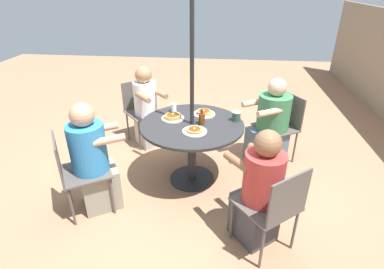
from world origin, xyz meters
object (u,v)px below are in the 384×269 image
at_px(patio_chair_east, 141,107).
at_px(diner_east, 147,110).
at_px(pancake_plate_a, 204,113).
at_px(syrup_bottle, 202,118).
at_px(patio_chair_north, 281,123).
at_px(patio_table, 192,134).
at_px(patio_chair_south, 76,169).
at_px(diner_south, 94,162).
at_px(coffee_cup, 236,116).
at_px(pancake_plate_c, 173,117).
at_px(drinking_glass_a, 174,108).
at_px(patio_chair_west, 274,205).
at_px(pancake_plate_b, 195,131).
at_px(diner_west, 259,193).
at_px(diner_north, 270,126).

bearing_deg(patio_chair_east, diner_east, 90.00).
relative_size(pancake_plate_a, syrup_bottle, 1.50).
distance_m(patio_chair_north, syrup_bottle, 1.18).
xyz_separation_m(patio_table, patio_chair_south, (0.65, -1.04, -0.10)).
xyz_separation_m(diner_south, coffee_cup, (-0.68, 1.37, 0.25)).
relative_size(pancake_plate_c, drinking_glass_a, 2.45).
height_order(diner_east, patio_chair_west, diner_east).
xyz_separation_m(patio_chair_north, syrup_bottle, (0.62, -0.96, 0.29)).
bearing_deg(patio_chair_north, pancake_plate_b, 98.61).
height_order(patio_chair_south, diner_west, diner_west).
distance_m(patio_chair_north, patio_chair_west, 1.61).
height_order(patio_chair_east, diner_south, diner_south).
bearing_deg(diner_east, drinking_glass_a, 90.71).
bearing_deg(diner_west, pancake_plate_c, 95.29).
xyz_separation_m(patio_chair_east, patio_chair_west, (1.88, 1.58, 0.00)).
bearing_deg(diner_north, diner_west, 139.33).
height_order(diner_west, coffee_cup, diner_west).
xyz_separation_m(patio_table, pancake_plate_b, (0.20, 0.05, 0.14)).
relative_size(patio_table, diner_north, 1.03).
relative_size(patio_chair_east, patio_chair_south, 1.00).
bearing_deg(diner_south, patio_chair_east, 144.86).
bearing_deg(patio_table, syrup_bottle, 87.74).
xyz_separation_m(pancake_plate_c, syrup_bottle, (0.10, 0.33, 0.04)).
bearing_deg(pancake_plate_c, diner_south, -45.89).
height_order(patio_chair_east, diner_west, diner_west).
xyz_separation_m(patio_chair_north, patio_chair_west, (1.58, -0.30, 0.00)).
relative_size(diner_east, pancake_plate_b, 4.41).
relative_size(diner_north, diner_east, 0.98).
xyz_separation_m(pancake_plate_b, pancake_plate_c, (-0.29, -0.27, 0.01)).
relative_size(diner_south, diner_west, 1.04).
bearing_deg(diner_west, diner_north, 40.96).
height_order(patio_table, pancake_plate_c, pancake_plate_c).
height_order(diner_north, pancake_plate_c, diner_north).
relative_size(patio_chair_north, pancake_plate_b, 3.37).
bearing_deg(patio_chair_east, coffee_cup, 106.70).
height_order(pancake_plate_b, pancake_plate_c, pancake_plate_c).
distance_m(patio_chair_south, pancake_plate_c, 1.13).
xyz_separation_m(patio_chair_east, coffee_cup, (0.80, 1.29, 0.28)).
xyz_separation_m(pancake_plate_b, syrup_bottle, (-0.19, 0.06, 0.05)).
bearing_deg(diner_east, syrup_bottle, 93.79).
xyz_separation_m(pancake_plate_a, syrup_bottle, (0.25, -0.01, 0.04)).
relative_size(patio_chair_west, pancake_plate_a, 3.37).
bearing_deg(pancake_plate_a, patio_chair_south, -52.14).
distance_m(patio_table, diner_south, 1.06).
height_order(patio_chair_north, diner_north, diner_north).
distance_m(patio_chair_east, patio_chair_south, 1.58).
bearing_deg(diner_east, diner_west, 88.38).
distance_m(patio_table, drinking_glass_a, 0.42).
xyz_separation_m(diner_north, pancake_plate_c, (0.43, -1.14, 0.26)).
bearing_deg(diner_north, coffee_cup, 102.41).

